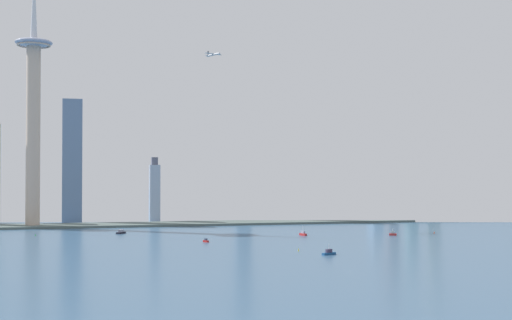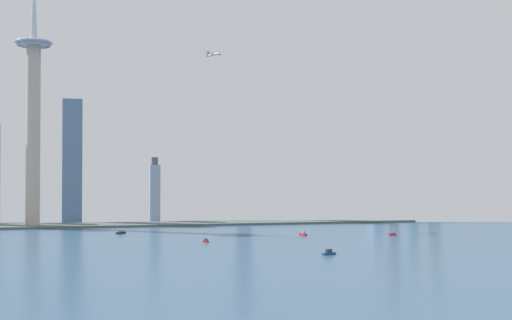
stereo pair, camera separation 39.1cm
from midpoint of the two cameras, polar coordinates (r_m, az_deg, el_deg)
ground_plane at (r=510.69m, az=7.58°, el=-8.78°), size 6000.00×6000.00×0.00m
waterfront_pier at (r=966.85m, az=-3.11°, el=-5.10°), size 931.72×64.67×2.89m
observation_tower at (r=954.00m, az=-17.51°, el=4.45°), size 47.24×47.24×342.22m
skyscraper_0 at (r=1007.71m, az=-8.20°, el=-2.59°), size 14.24×26.18×91.96m
skyscraper_1 at (r=1113.80m, az=14.15°, el=-0.49°), size 13.82×16.35×160.50m
skyscraper_2 at (r=1109.44m, az=12.44°, el=-2.31°), size 15.76×14.74×90.48m
skyscraper_4 at (r=1164.29m, az=10.82°, el=-0.93°), size 16.89×27.37×147.48m
skyscraper_6 at (r=1054.19m, az=-1.06°, el=0.03°), size 22.55×16.73×179.60m
skyscraper_7 at (r=1110.47m, az=9.62°, el=-3.38°), size 16.31×27.08×54.53m
skyscraper_8 at (r=1021.20m, az=-14.59°, el=-0.08°), size 27.05×19.10×173.17m
boat_0 at (r=788.12m, az=3.82°, el=-5.96°), size 5.88×11.88×11.03m
boat_1 at (r=801.44m, az=10.99°, el=-5.87°), size 8.58×5.77×8.14m
boat_2 at (r=712.16m, az=-4.06°, el=-6.52°), size 5.26×7.21×3.66m
boat_3 at (r=602.57m, az=5.91°, el=-7.45°), size 13.80×8.62×9.35m
boat_4 at (r=826.43m, az=-10.83°, el=-5.74°), size 12.02×14.38×4.66m
channel_buoy_0 at (r=821.32m, az=-17.36°, el=-5.78°), size 1.01×1.01×2.03m
channel_buoy_1 at (r=630.17m, az=3.46°, el=-7.22°), size 1.11×1.11×2.56m
channel_buoy_2 at (r=841.21m, az=14.19°, el=-5.67°), size 1.59×1.59×2.44m
airplane at (r=930.48m, az=-3.46°, el=8.50°), size 25.17×26.06×7.54m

